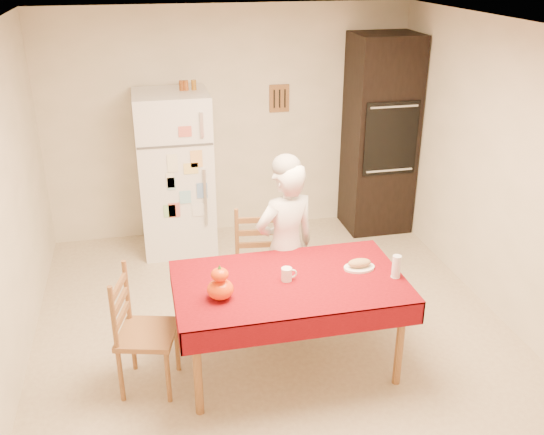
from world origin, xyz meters
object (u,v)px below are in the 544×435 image
object	(u,v)px
pumpkin_lower	(220,289)
refrigerator	(175,173)
coffee_mug	(287,274)
bread_plate	(359,268)
chair_left	(138,327)
wine_glass	(396,267)
oven_cabinet	(380,135)
chair_far	(258,260)
seated_woman	(286,247)
dining_table	(289,288)

from	to	relation	value
pumpkin_lower	refrigerator	bearing A→B (deg)	93.01
coffee_mug	bread_plate	size ratio (longest dim) A/B	0.42
chair_left	wine_glass	distance (m)	1.94
chair_left	pumpkin_lower	size ratio (longest dim) A/B	5.03
oven_cabinet	chair_far	distance (m)	2.33
refrigerator	pumpkin_lower	size ratio (longest dim) A/B	9.01
chair_left	seated_woman	world-z (taller)	seated_woman
seated_woman	coffee_mug	world-z (taller)	seated_woman
chair_left	coffee_mug	world-z (taller)	chair_left
oven_cabinet	coffee_mug	size ratio (longest dim) A/B	22.00
chair_far	coffee_mug	xyz separation A→B (m)	(0.05, -0.84, 0.30)
chair_left	oven_cabinet	bearing A→B (deg)	-35.11
pumpkin_lower	bread_plate	distance (m)	1.11
oven_cabinet	coffee_mug	bearing A→B (deg)	-125.16
coffee_mug	bread_plate	xyz separation A→B (m)	(0.58, 0.05, -0.04)
wine_glass	bread_plate	world-z (taller)	wine_glass
chair_far	coffee_mug	distance (m)	0.89
chair_far	oven_cabinet	bearing A→B (deg)	49.25
oven_cabinet	dining_table	bearing A→B (deg)	-124.77
chair_far	dining_table	bearing A→B (deg)	-77.71
refrigerator	bread_plate	bearing A→B (deg)	-61.31
chair_left	seated_woman	bearing A→B (deg)	-51.24
seated_woman	bread_plate	distance (m)	0.68
seated_woman	pumpkin_lower	size ratio (longest dim) A/B	7.89
refrigerator	seated_woman	distance (m)	1.89
bread_plate	wine_glass	bearing A→B (deg)	-39.53
dining_table	seated_woman	bearing A→B (deg)	78.97
refrigerator	wine_glass	xyz separation A→B (m)	(1.44, -2.41, -0.00)
coffee_mug	wine_glass	size ratio (longest dim) A/B	0.57
dining_table	chair_far	distance (m)	0.86
wine_glass	pumpkin_lower	bearing A→B (deg)	-179.53
dining_table	seated_woman	xyz separation A→B (m)	(0.11, 0.56, 0.05)
dining_table	seated_woman	size ratio (longest dim) A/B	1.14
wine_glass	dining_table	bearing A→B (deg)	170.91
refrigerator	coffee_mug	xyz separation A→B (m)	(0.64, -2.28, -0.04)
chair_far	bread_plate	distance (m)	1.04
wine_glass	bread_plate	xyz separation A→B (m)	(-0.22, 0.18, -0.08)
wine_glass	bread_plate	bearing A→B (deg)	140.47
seated_woman	wine_glass	xyz separation A→B (m)	(0.67, -0.69, 0.11)
oven_cabinet	pumpkin_lower	xyz separation A→B (m)	(-2.15, -2.47, -0.27)
chair_far	seated_woman	xyz separation A→B (m)	(0.18, -0.28, 0.24)
oven_cabinet	seated_woman	xyz separation A→B (m)	(-1.51, -1.77, -0.36)
pumpkin_lower	bread_plate	bearing A→B (deg)	9.93
seated_woman	wine_glass	distance (m)	0.97
wine_glass	bread_plate	size ratio (longest dim) A/B	0.73
oven_cabinet	seated_woman	world-z (taller)	oven_cabinet
coffee_mug	wine_glass	bearing A→B (deg)	-9.17
dining_table	chair_far	xyz separation A→B (m)	(-0.07, 0.84, -0.18)
coffee_mug	bread_plate	distance (m)	0.59
oven_cabinet	coffee_mug	xyz separation A→B (m)	(-1.64, -2.33, -0.29)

